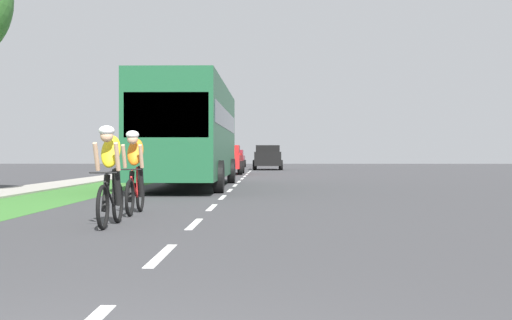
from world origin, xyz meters
TOP-DOWN VIEW (x-y plane):
  - ground_plane at (0.00, 20.00)m, footprint 120.00×120.00m
  - grass_verge at (-4.46, 20.00)m, footprint 2.31×70.00m
  - sidewalk_concrete at (-6.48, 20.00)m, footprint 1.73×70.00m
  - lane_markings_center at (0.00, 24.00)m, footprint 0.12×54.30m
  - cyclist_lead at (-1.28, 7.83)m, footprint 0.42×1.72m
  - cyclist_trailing at (-1.32, 10.06)m, footprint 0.42×1.72m
  - bus_dark_green at (-1.49, 21.02)m, footprint 2.78×11.60m
  - pickup_red at (-1.32, 36.58)m, footprint 2.22×5.10m
  - suv_black at (1.18, 48.05)m, footprint 2.15×4.70m
  - sedan_maroon at (-1.77, 57.84)m, footprint 1.98×4.30m

SIDE VIEW (x-z plane):
  - ground_plane at x=0.00m, z-range 0.00..0.00m
  - grass_verge at x=-4.46m, z-range 0.00..0.01m
  - lane_markings_center at x=0.00m, z-range 0.00..0.01m
  - sidewalk_concrete at x=-6.48m, z-range -0.05..0.06m
  - sedan_maroon at x=-1.77m, z-range 0.01..1.53m
  - cyclist_lead at x=-1.28m, z-range 0.02..1.60m
  - cyclist_trailing at x=-1.32m, z-range 0.02..1.60m
  - pickup_red at x=-1.32m, z-range 0.01..1.65m
  - suv_black at x=1.18m, z-range 0.05..1.84m
  - bus_dark_green at x=-1.49m, z-range 0.24..3.72m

